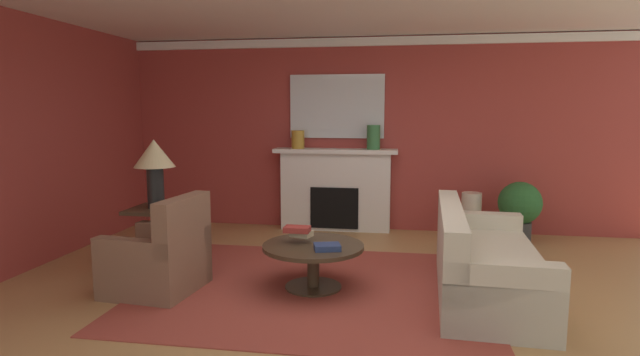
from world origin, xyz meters
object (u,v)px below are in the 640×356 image
(armchair_near_window, at_px, (159,261))
(coffee_table, at_px, (313,256))
(table_lamp, at_px, (154,160))
(vase_tall_corner, at_px, (471,216))
(sofa, at_px, (482,265))
(vase_mantel_left, at_px, (298,140))
(side_table, at_px, (158,234))
(vase_mantel_right, at_px, (373,137))
(fireplace, at_px, (335,192))
(potted_plant, at_px, (520,207))
(mantel_mirror, at_px, (337,106))

(armchair_near_window, height_order, coffee_table, armchair_near_window)
(table_lamp, xyz_separation_m, vase_tall_corner, (3.60, 1.90, -0.90))
(sofa, relative_size, armchair_near_window, 2.25)
(sofa, height_order, vase_mantel_left, vase_mantel_left)
(coffee_table, bearing_deg, armchair_near_window, -167.98)
(armchair_near_window, height_order, side_table, armchair_near_window)
(sofa, relative_size, vase_mantel_right, 6.16)
(sofa, relative_size, coffee_table, 2.14)
(fireplace, relative_size, vase_mantel_left, 6.82)
(sofa, distance_m, armchair_near_window, 3.11)
(sofa, height_order, potted_plant, sofa)
(coffee_table, xyz_separation_m, vase_mantel_left, (-0.66, 2.47, 1.00))
(fireplace, bearing_deg, side_table, -127.60)
(mantel_mirror, height_order, vase_tall_corner, mantel_mirror)
(armchair_near_window, bearing_deg, coffee_table, 12.02)
(vase_tall_corner, bearing_deg, sofa, -94.49)
(side_table, bearing_deg, sofa, -4.22)
(fireplace, bearing_deg, vase_mantel_right, -5.14)
(fireplace, xyz_separation_m, mantel_mirror, (0.00, 0.12, 1.25))
(sofa, distance_m, side_table, 3.44)
(vase_mantel_right, bearing_deg, coffee_table, -100.06)
(coffee_table, height_order, side_table, side_table)
(vase_tall_corner, bearing_deg, fireplace, 171.05)
(coffee_table, bearing_deg, sofa, 2.50)
(armchair_near_window, bearing_deg, vase_mantel_right, 55.60)
(side_table, bearing_deg, vase_mantel_left, 61.99)
(vase_tall_corner, height_order, vase_mantel_left, vase_mantel_left)
(vase_tall_corner, bearing_deg, mantel_mirror, 167.55)
(vase_mantel_right, bearing_deg, sofa, -63.76)
(mantel_mirror, relative_size, vase_mantel_left, 5.25)
(vase_mantel_right, bearing_deg, potted_plant, -10.46)
(armchair_near_window, relative_size, vase_mantel_left, 3.60)
(fireplace, distance_m, vase_tall_corner, 1.94)
(mantel_mirror, height_order, armchair_near_window, mantel_mirror)
(table_lamp, relative_size, vase_tall_corner, 1.15)
(fireplace, distance_m, armchair_near_window, 3.15)
(table_lamp, xyz_separation_m, potted_plant, (4.20, 1.79, -0.73))
(mantel_mirror, height_order, table_lamp, mantel_mirror)
(sofa, relative_size, vase_mantel_left, 8.12)
(sofa, bearing_deg, coffee_table, -177.50)
(side_table, xyz_separation_m, vase_mantel_left, (1.14, 2.15, 0.94))
(vase_mantel_right, bearing_deg, vase_tall_corner, -10.47)
(mantel_mirror, height_order, vase_mantel_right, mantel_mirror)
(fireplace, distance_m, coffee_table, 2.54)
(vase_mantel_right, distance_m, vase_mantel_left, 1.10)
(fireplace, relative_size, sofa, 0.84)
(mantel_mirror, xyz_separation_m, side_table, (-1.69, -2.32, -1.42))
(vase_mantel_left, height_order, potted_plant, vase_mantel_left)
(vase_mantel_right, xyz_separation_m, vase_tall_corner, (1.35, -0.25, -1.05))
(mantel_mirror, xyz_separation_m, vase_tall_corner, (1.90, -0.42, -1.49))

